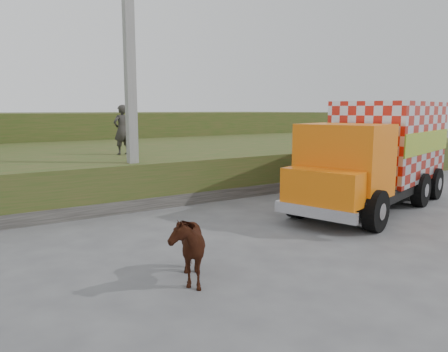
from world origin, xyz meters
TOP-DOWN VIEW (x-y plane):
  - ground at (0.00, 0.00)m, footprint 120.00×120.00m
  - embankment at (0.00, 10.00)m, footprint 40.00×12.00m
  - embankment_far at (0.00, 22.00)m, footprint 40.00×12.00m
  - retaining_strip at (-2.00, 4.20)m, footprint 16.00×0.50m
  - utility_pole at (-1.00, 4.60)m, footprint 1.20×0.30m
  - cargo_truck at (6.01, 0.48)m, footprint 8.19×4.64m
  - cow at (-2.50, -1.82)m, footprint 1.29×1.78m
  - pedestrian at (-0.34, 7.35)m, footprint 0.78×0.60m

SIDE VIEW (x-z plane):
  - ground at x=0.00m, z-range 0.00..0.00m
  - retaining_strip at x=-2.00m, z-range 0.00..0.40m
  - cow at x=-2.50m, z-range 0.00..1.37m
  - embankment at x=0.00m, z-range 0.00..1.50m
  - embankment_far at x=0.00m, z-range 0.00..3.00m
  - cargo_truck at x=6.01m, z-range 0.05..3.54m
  - pedestrian at x=-0.34m, z-range 1.50..3.40m
  - utility_pole at x=-1.00m, z-range 0.08..8.07m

